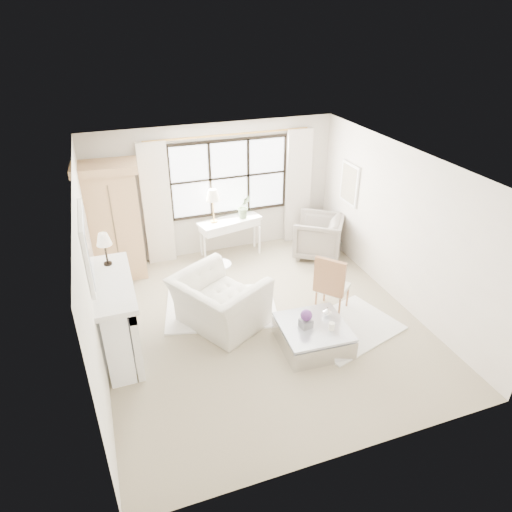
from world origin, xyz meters
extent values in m
plane|color=tan|center=(0.00, 0.00, 0.00)|extent=(5.50, 5.50, 0.00)
plane|color=white|center=(0.00, 0.00, 2.70)|extent=(5.50, 5.50, 0.00)
plane|color=beige|center=(0.00, 2.75, 1.35)|extent=(5.00, 0.00, 5.00)
plane|color=beige|center=(0.00, -2.75, 1.35)|extent=(5.00, 0.00, 5.00)
plane|color=#EDE5D0|center=(-2.50, 0.00, 1.35)|extent=(0.00, 5.50, 5.50)
plane|color=white|center=(2.50, 0.00, 1.35)|extent=(0.00, 5.50, 5.50)
cube|color=silver|center=(0.30, 2.73, 1.60)|extent=(2.40, 0.02, 1.50)
cylinder|color=#AA7B3B|center=(0.30, 2.67, 2.47)|extent=(3.30, 0.04, 0.04)
cube|color=beige|center=(-1.20, 2.65, 1.24)|extent=(0.55, 0.10, 2.47)
cube|color=beige|center=(1.80, 2.65, 1.24)|extent=(0.55, 0.10, 2.47)
cube|color=white|center=(-2.29, 0.00, 0.59)|extent=(0.34, 1.50, 1.18)
cube|color=#BABBC2|center=(-2.12, 0.00, 0.53)|extent=(0.03, 1.22, 0.97)
cube|color=black|center=(-2.11, 0.00, 0.32)|extent=(0.06, 0.52, 0.50)
cube|color=white|center=(-2.25, 0.00, 1.22)|extent=(0.58, 1.66, 0.08)
cube|color=white|center=(-2.47, 0.00, 1.84)|extent=(0.05, 1.15, 0.95)
cube|color=silver|center=(-2.44, 0.00, 1.84)|extent=(0.02, 1.00, 0.80)
cube|color=white|center=(2.47, 1.70, 1.55)|extent=(0.04, 0.62, 0.82)
cube|color=#B5A88C|center=(2.45, 1.70, 1.55)|extent=(0.01, 0.52, 0.72)
cylinder|color=black|center=(-2.25, 0.51, 1.27)|extent=(0.12, 0.12, 0.03)
cylinder|color=black|center=(-2.25, 0.51, 1.44)|extent=(0.03, 0.03, 0.30)
cone|color=#F5E6C8|center=(-2.25, 0.51, 1.68)|extent=(0.22, 0.22, 0.18)
cube|color=tan|center=(-2.07, 2.36, 1.05)|extent=(1.04, 0.66, 2.10)
cube|color=tan|center=(-2.07, 2.36, 2.17)|extent=(1.16, 0.77, 0.14)
cube|color=white|center=(0.20, 2.44, 0.68)|extent=(1.30, 0.67, 0.14)
cube|color=white|center=(0.20, 2.44, 0.77)|extent=(1.37, 0.72, 0.06)
cylinder|color=#B5883E|center=(-0.13, 2.45, 0.82)|extent=(0.14, 0.14, 0.03)
cylinder|color=#B5883E|center=(-0.13, 2.45, 1.06)|extent=(0.02, 0.02, 0.46)
cone|color=#F0E4C4|center=(-0.13, 2.45, 1.38)|extent=(0.28, 0.28, 0.22)
imported|color=#607950|center=(0.51, 2.44, 1.04)|extent=(0.27, 0.22, 0.49)
cylinder|color=white|center=(-0.34, 1.26, 0.01)|extent=(0.26, 0.26, 0.03)
cylinder|color=white|center=(-0.34, 1.26, 0.25)|extent=(0.06, 0.06, 0.44)
cylinder|color=white|center=(-0.34, 1.26, 0.49)|extent=(0.40, 0.40, 0.03)
cube|color=white|center=(-0.53, 0.60, 0.02)|extent=(2.13, 1.72, 0.03)
cube|color=white|center=(1.27, -0.65, 0.01)|extent=(1.84, 1.57, 0.03)
imported|color=silver|center=(-0.66, 0.18, 0.44)|extent=(1.68, 1.75, 0.87)
imported|color=gray|center=(1.92, 1.80, 0.43)|extent=(1.31, 1.31, 0.87)
cube|color=beige|center=(1.26, -0.08, 0.46)|extent=(0.66, 0.66, 0.07)
cube|color=#AC7348|center=(1.08, -0.23, 0.78)|extent=(0.35, 0.39, 0.60)
cube|color=silver|center=(0.54, -0.83, 0.16)|extent=(1.05, 1.05, 0.32)
cube|color=#B6BAC2|center=(0.54, -0.83, 0.36)|extent=(1.05, 1.05, 0.04)
cube|color=slate|center=(0.41, -0.82, 0.44)|extent=(0.19, 0.19, 0.12)
sphere|color=#5A2D72|center=(0.41, -0.82, 0.59)|extent=(0.18, 0.18, 0.18)
cylinder|color=white|center=(0.74, -1.01, 0.44)|extent=(0.09, 0.09, 0.12)
imported|color=white|center=(0.84, -0.67, 0.46)|extent=(0.15, 0.15, 0.15)
camera|label=1|loc=(-2.15, -5.77, 4.62)|focal=32.00mm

